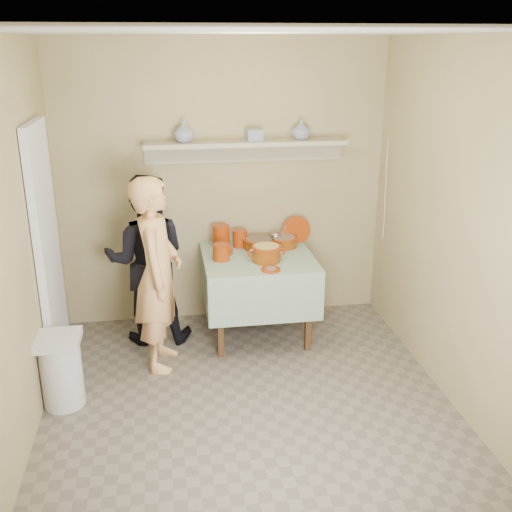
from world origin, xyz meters
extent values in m
plane|color=#6A5F53|center=(0.00, 0.00, 0.00)|extent=(3.50, 3.50, 0.00)
cube|color=silver|center=(-1.46, 0.95, 1.00)|extent=(0.06, 0.70, 2.00)
cylinder|color=maroon|center=(-0.05, 1.56, 0.86)|extent=(0.16, 0.16, 0.21)
cylinder|color=maroon|center=(0.12, 1.55, 0.84)|extent=(0.13, 0.13, 0.16)
cylinder|color=maroon|center=(-0.08, 1.21, 0.83)|extent=(0.14, 0.14, 0.14)
cylinder|color=maroon|center=(-0.05, 1.38, 0.79)|extent=(0.18, 0.18, 0.05)
cylinder|color=maroon|center=(0.66, 1.58, 0.88)|extent=(0.27, 0.06, 0.27)
imported|color=navy|center=(0.69, 1.62, 1.81)|extent=(0.20, 0.20, 0.17)
imported|color=navy|center=(-0.35, 1.62, 1.81)|extent=(0.25, 0.25, 0.18)
cube|color=navy|center=(0.27, 1.61, 1.77)|extent=(0.15, 0.11, 0.10)
imported|color=tan|center=(-0.63, 0.86, 0.80)|extent=(0.45, 0.62, 1.59)
imported|color=black|center=(-0.72, 1.33, 0.75)|extent=(0.77, 0.62, 1.51)
cube|color=tan|center=(0.00, 1.76, 1.30)|extent=(3.00, 0.02, 2.60)
cube|color=tan|center=(0.00, -1.76, 1.30)|extent=(3.00, 0.02, 2.60)
cube|color=tan|center=(-1.51, 0.00, 1.30)|extent=(0.02, 3.50, 2.60)
cube|color=tan|center=(1.51, 0.00, 1.30)|extent=(0.02, 3.50, 2.60)
cube|color=silver|center=(0.00, 0.00, 2.61)|extent=(3.00, 3.50, 0.02)
cube|color=#4C2D16|center=(-0.13, 0.90, 0.35)|extent=(0.05, 0.05, 0.71)
cube|color=#4C2D16|center=(0.63, 0.90, 0.35)|extent=(0.05, 0.05, 0.71)
cube|color=#4C2D16|center=(-0.13, 1.66, 0.35)|extent=(0.05, 0.05, 0.71)
cube|color=#4C2D16|center=(0.63, 1.66, 0.35)|extent=(0.05, 0.05, 0.71)
cube|color=#4C2D16|center=(0.25, 1.28, 0.73)|extent=(0.90, 0.90, 0.04)
cube|color=#1E5933|center=(0.25, 1.28, 0.76)|extent=(0.96, 0.96, 0.01)
cube|color=#1E5933|center=(0.25, 0.80, 0.54)|extent=(0.96, 0.01, 0.44)
cube|color=#1E5933|center=(0.25, 1.76, 0.54)|extent=(0.96, 0.01, 0.44)
cube|color=#1E5933|center=(-0.23, 1.28, 0.54)|extent=(0.01, 0.96, 0.44)
cube|color=#1E5933|center=(0.73, 1.28, 0.54)|extent=(0.01, 0.96, 0.44)
cylinder|color=#612506|center=(0.29, 1.46, 0.81)|extent=(0.28, 0.28, 0.09)
cylinder|color=maroon|center=(0.29, 1.46, 0.85)|extent=(0.30, 0.30, 0.01)
cylinder|color=brown|center=(0.29, 1.46, 0.83)|extent=(0.25, 0.25, 0.05)
cylinder|color=#612506|center=(0.51, 1.48, 0.81)|extent=(0.26, 0.26, 0.09)
cylinder|color=maroon|center=(0.51, 1.48, 0.85)|extent=(0.28, 0.28, 0.01)
cylinder|color=#8C6B54|center=(0.51, 1.48, 0.83)|extent=(0.23, 0.23, 0.05)
cylinder|color=silver|center=(0.49, 1.36, 0.94)|extent=(0.01, 0.22, 0.16)
sphere|color=silver|center=(0.45, 1.48, 0.87)|extent=(0.07, 0.07, 0.07)
cylinder|color=#612506|center=(0.30, 1.12, 0.83)|extent=(0.24, 0.24, 0.14)
cylinder|color=maroon|center=(0.30, 1.12, 0.90)|extent=(0.25, 0.25, 0.01)
cylinder|color=tan|center=(0.30, 1.12, 0.88)|extent=(0.21, 0.21, 0.05)
torus|color=maroon|center=(0.18, 1.12, 0.84)|extent=(0.09, 0.02, 0.09)
torus|color=maroon|center=(0.42, 1.12, 0.84)|extent=(0.09, 0.02, 0.09)
cylinder|color=maroon|center=(0.30, 0.90, 0.77)|extent=(0.16, 0.16, 0.02)
cylinder|color=#8C6B54|center=(0.30, 0.90, 0.78)|extent=(0.09, 0.09, 0.01)
cube|color=tan|center=(0.20, 1.62, 1.70)|extent=(1.80, 0.25, 0.04)
cube|color=tan|center=(0.20, 1.74, 1.60)|extent=(1.80, 0.02, 0.18)
cylinder|color=silver|center=(-1.35, 0.36, 0.25)|extent=(0.30, 0.30, 0.50)
cube|color=silver|center=(-1.35, 0.36, 0.53)|extent=(0.32, 0.32, 0.06)
cylinder|color=silver|center=(1.47, 1.50, 1.55)|extent=(0.01, 0.01, 0.30)
cylinder|color=silver|center=(1.47, 1.48, 1.25)|extent=(0.01, 0.01, 0.30)
cylinder|color=silver|center=(1.47, 1.46, 0.95)|extent=(0.01, 0.01, 0.30)
camera|label=1|loc=(-0.54, -3.64, 2.55)|focal=42.00mm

